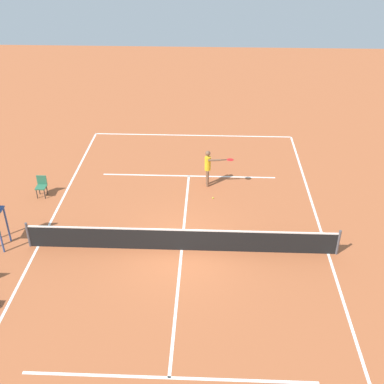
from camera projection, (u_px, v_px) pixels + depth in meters
The scene contains 6 objects.
ground_plane at pixel (182, 250), 18.52m from camera, with size 60.00×60.00×0.00m, color #AD5933.
court_lines at pixel (182, 250), 18.52m from camera, with size 11.20×21.20×0.01m.
tennis_net at pixel (181, 239), 18.26m from camera, with size 11.80×0.10×1.07m.
player_serving at pixel (209, 165), 22.16m from camera, with size 1.33×0.46×1.79m.
tennis_ball at pixel (213, 198), 21.68m from camera, with size 0.07×0.07×0.07m, color #CCE033.
courtside_chair_mid at pixel (41, 185), 21.66m from camera, with size 0.44×0.46×0.95m.
Camera 1 is at (-1.01, 14.70, 11.45)m, focal length 45.39 mm.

